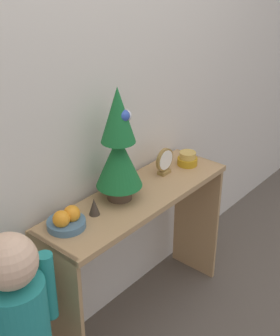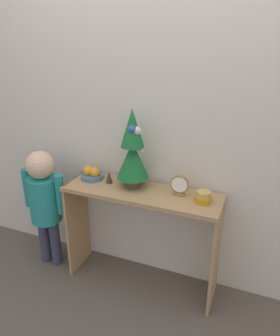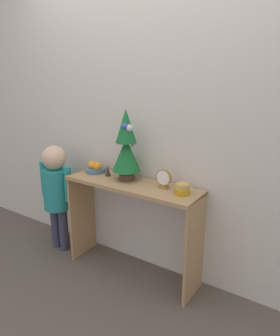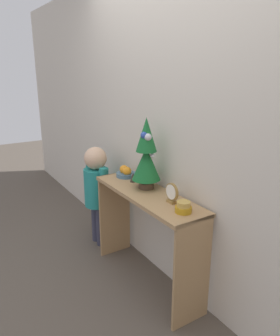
% 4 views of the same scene
% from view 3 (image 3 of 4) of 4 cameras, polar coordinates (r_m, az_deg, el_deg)
% --- Properties ---
extents(ground_plane, '(12.00, 12.00, 0.00)m').
position_cam_3_polar(ground_plane, '(2.77, -3.40, -19.14)').
color(ground_plane, brown).
extents(back_wall, '(7.00, 0.05, 2.50)m').
position_cam_3_polar(back_wall, '(2.58, 1.28, 8.43)').
color(back_wall, beige).
rests_on(back_wall, ground_plane).
extents(console_table, '(1.11, 0.34, 0.79)m').
position_cam_3_polar(console_table, '(2.59, -1.37, -6.60)').
color(console_table, tan).
rests_on(console_table, ground_plane).
extents(mini_tree, '(0.22, 0.22, 0.56)m').
position_cam_3_polar(mini_tree, '(2.53, -2.42, 3.89)').
color(mini_tree, '#4C3828').
rests_on(mini_tree, console_table).
extents(fruit_bowl, '(0.17, 0.17, 0.10)m').
position_cam_3_polar(fruit_bowl, '(2.80, -7.81, -0.00)').
color(fruit_bowl, '#476B84').
rests_on(fruit_bowl, console_table).
extents(singing_bowl, '(0.11, 0.11, 0.08)m').
position_cam_3_polar(singing_bowl, '(2.31, 7.31, -3.75)').
color(singing_bowl, '#B78419').
rests_on(singing_bowl, console_table).
extents(desk_clock, '(0.13, 0.04, 0.15)m').
position_cam_3_polar(desk_clock, '(2.40, 4.11, -1.92)').
color(desk_clock, olive).
rests_on(desk_clock, console_table).
extents(figurine, '(0.05, 0.05, 0.08)m').
position_cam_3_polar(figurine, '(2.69, -5.65, -0.51)').
color(figurine, '#382D23').
rests_on(figurine, console_table).
extents(child_figure, '(0.37, 0.24, 0.99)m').
position_cam_3_polar(child_figure, '(3.04, -14.37, -3.17)').
color(child_figure, '#38384C').
rests_on(child_figure, ground_plane).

